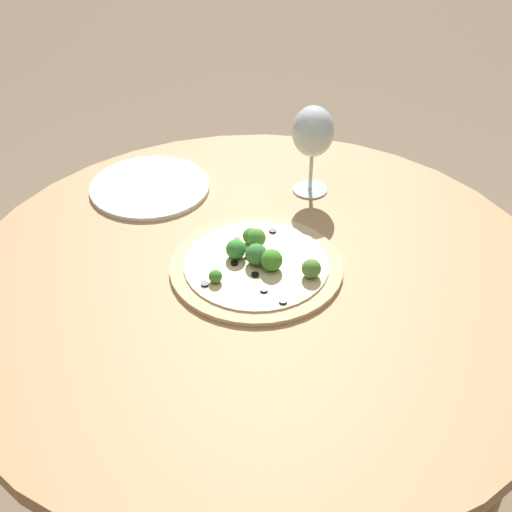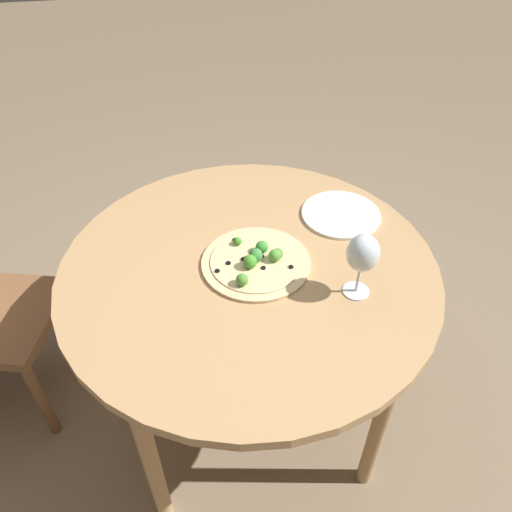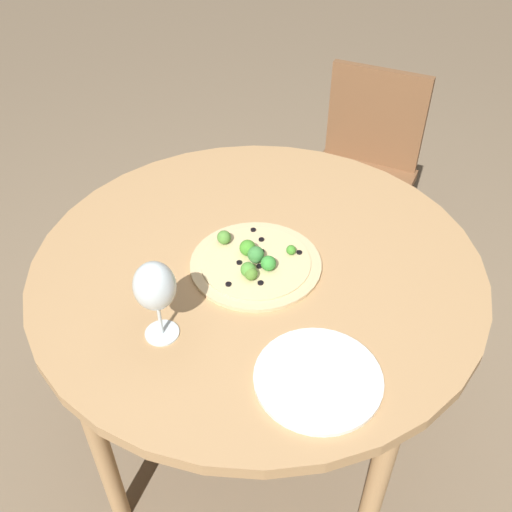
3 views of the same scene
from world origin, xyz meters
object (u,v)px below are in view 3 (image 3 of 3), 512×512
chair (361,172)px  pizza (255,262)px  plate_near (318,378)px  wine_glass (155,287)px

chair → pizza: (0.26, 0.95, 0.31)m
pizza → plate_near: size_ratio=1.24×
wine_glass → plate_near: (-0.34, 0.06, -0.13)m
pizza → wine_glass: bearing=57.8°
pizza → plate_near: pizza is taller
wine_glass → chair: bearing=-109.1°
chair → wine_glass: size_ratio=4.29×
chair → pizza: chair is taller
chair → plate_near: 1.30m
chair → plate_near: size_ratio=3.26×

